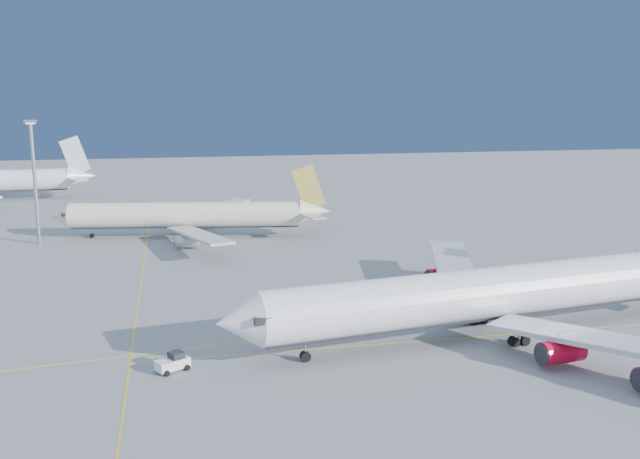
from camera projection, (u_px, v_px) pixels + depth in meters
The scene contains 6 objects.
ground at pixel (416, 307), 104.24m from camera, with size 500.00×500.00×0.00m, color slate.
taxiway_lines at pixel (310, 300), 107.36m from camera, with size 118.86×140.00×0.02m.
airliner_virgin at pixel (503, 292), 91.67m from camera, with size 74.78×66.52×18.49m.
airliner_etihad at pixel (192, 215), 153.22m from camera, with size 60.14×54.99×15.73m.
pushback_tug at pixel (173, 362), 80.32m from camera, with size 4.15×3.59×2.09m.
light_mast at pixel (34, 172), 144.27m from camera, with size 2.19×2.19×25.34m.
Camera 1 is at (-34.47, -95.09, 31.05)m, focal length 40.00 mm.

